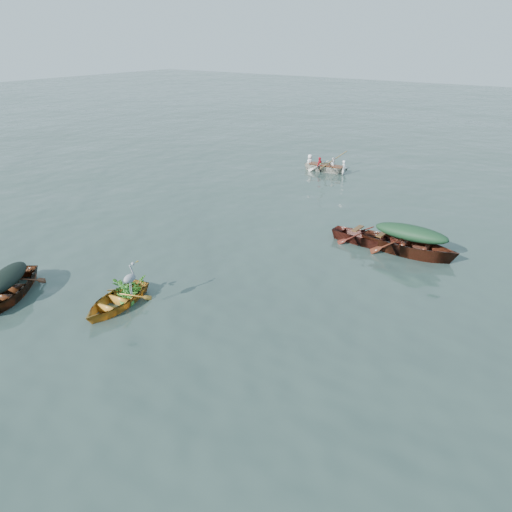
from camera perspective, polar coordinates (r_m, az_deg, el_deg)
The scene contains 13 objects.
ground at distance 15.70m, azimuth -5.05°, elevation -2.58°, with size 140.00×140.00×0.00m, color #2D4039.
yellow_dinghy at distance 14.61m, azimuth -15.66°, elevation -5.64°, with size 1.28×2.96×0.79m, color #B26D22.
dark_covered_boat at distance 16.26m, azimuth -26.18°, elevation -4.19°, with size 1.37×3.69×0.92m, color #482410.
green_tarp_boat at distance 18.11m, azimuth 17.01°, elevation 0.18°, with size 1.44×4.64×1.10m, color #571E14.
open_wooden_boat at distance 18.55m, azimuth 12.73°, elevation 1.25°, with size 1.22×3.92×0.88m, color #551F15.
rowed_boat at distance 28.26m, azimuth 8.02°, elevation 9.53°, with size 1.06×3.54×0.80m, color silver.
dark_tarp_cover at distance 15.98m, azimuth -26.61°, elevation -2.10°, with size 0.75×2.03×0.40m, color black.
green_tarp_cover at distance 17.81m, azimuth 17.33°, elevation 2.56°, with size 0.79×2.55×0.52m, color #14311B.
thwart_benches at distance 18.38m, azimuth 12.86°, elevation 2.58°, with size 0.73×1.96×0.04m, color #4A2B11, non-canonical shape.
heron at distance 13.92m, azimuth -14.18°, elevation -3.03°, with size 0.28×0.40×0.92m, color gray, non-canonical shape.
dinghy_weeds at distance 14.64m, azimuth -14.50°, elevation -2.37°, with size 0.70×0.90×0.60m, color #2A711D.
rowers at distance 28.07m, azimuth 8.11°, elevation 11.07°, with size 0.96×2.48×0.76m, color silver.
oars at distance 28.15m, azimuth 8.07°, elevation 10.38°, with size 2.60×0.60×0.06m, color olive, non-canonical shape.
Camera 1 is at (9.17, -10.61, 7.05)m, focal length 35.00 mm.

